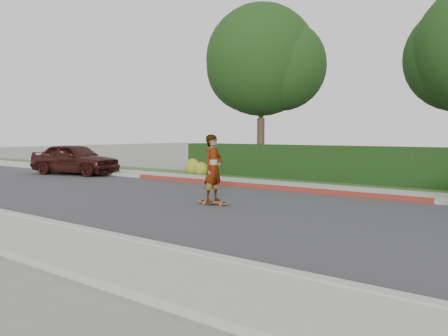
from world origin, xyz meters
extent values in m
plane|color=slate|center=(0.00, 0.00, 0.00)|extent=(120.00, 120.00, 0.00)
cube|color=#2D2D30|center=(0.00, 0.00, 0.01)|extent=(60.00, 8.00, 0.01)
cube|color=#9E9E99|center=(0.00, -4.10, 0.07)|extent=(60.00, 0.20, 0.15)
cube|color=gray|center=(0.00, -5.00, 0.06)|extent=(60.00, 1.60, 0.12)
cube|color=#9E9E99|center=(0.00, 4.10, 0.07)|extent=(60.00, 0.20, 0.15)
cube|color=maroon|center=(-5.00, 4.10, 0.08)|extent=(12.00, 0.21, 0.15)
cube|color=gray|center=(0.00, 5.00, 0.06)|extent=(60.00, 1.60, 0.12)
cube|color=#2D4C1E|center=(0.00, 6.60, 0.05)|extent=(60.00, 1.60, 0.10)
cube|color=black|center=(-3.00, 7.20, 0.75)|extent=(15.00, 1.00, 1.50)
sphere|color=#2D4C19|center=(-10.20, 6.80, 0.35)|extent=(0.90, 0.90, 0.90)
sphere|color=#2D4C19|center=(-9.60, 6.60, 0.30)|extent=(0.70, 0.70, 0.70)
cylinder|color=#33261C|center=(-7.50, 8.50, 1.35)|extent=(0.36, 0.36, 2.70)
cylinder|color=#33261C|center=(-7.50, 8.50, 3.38)|extent=(0.24, 0.24, 2.25)
sphere|color=black|center=(-7.50, 8.50, 5.40)|extent=(5.20, 5.20, 5.20)
sphere|color=black|center=(-8.30, 8.90, 5.20)|extent=(4.42, 4.42, 4.42)
sphere|color=black|center=(-6.60, 8.80, 5.10)|extent=(4.16, 4.16, 4.16)
cylinder|color=#CC6E38|center=(-4.15, 0.12, 0.03)|extent=(0.06, 0.04, 0.05)
cylinder|color=#CC6E38|center=(-4.18, 0.27, 0.03)|extent=(0.06, 0.04, 0.05)
cylinder|color=#CC6E38|center=(-3.64, 0.21, 0.03)|extent=(0.06, 0.04, 0.05)
cylinder|color=#CC6E38|center=(-3.67, 0.35, 0.03)|extent=(0.06, 0.04, 0.05)
cube|color=silver|center=(-4.17, 0.20, 0.07)|extent=(0.07, 0.16, 0.02)
cube|color=silver|center=(-3.65, 0.28, 0.07)|extent=(0.07, 0.16, 0.02)
cube|color=brown|center=(-3.91, 0.24, 0.09)|extent=(0.80, 0.31, 0.02)
cylinder|color=brown|center=(-4.29, 0.18, 0.09)|extent=(0.22, 0.22, 0.02)
cylinder|color=brown|center=(-3.53, 0.30, 0.09)|extent=(0.22, 0.22, 0.02)
imported|color=white|center=(-3.91, 0.24, 1.03)|extent=(0.45, 0.68, 1.86)
imported|color=#351411|center=(-14.83, 3.37, 0.76)|extent=(4.73, 2.73, 1.51)
camera|label=1|loc=(3.48, -9.21, 1.99)|focal=35.00mm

